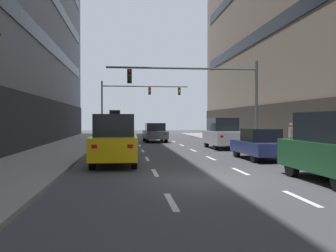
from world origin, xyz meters
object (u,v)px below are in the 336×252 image
object	(u,v)px
pedestrian_0	(291,135)
traffic_signal_0	(208,87)
taxi_driving_1	(118,135)
car_parked_3	(222,133)
taxi_driving_0	(115,140)
taxi_driving_3	(120,130)
car_parked_2	(260,144)
traffic_signal_1	(133,97)
car_driving_2	(155,133)

from	to	relation	value
pedestrian_0	traffic_signal_0	bearing A→B (deg)	150.53
taxi_driving_1	car_parked_3	xyz separation A→B (m)	(7.30, -3.26, 0.25)
taxi_driving_0	pedestrian_0	distance (m)	10.38
taxi_driving_3	pedestrian_0	world-z (taller)	taxi_driving_3
taxi_driving_0	taxi_driving_1	world-z (taller)	taxi_driving_0
car_parked_2	traffic_signal_1	distance (m)	25.44
taxi_driving_1	taxi_driving_3	distance (m)	6.96
taxi_driving_1	car_parked_2	size ratio (longest dim) A/B	1.06
taxi_driving_1	traffic_signal_1	size ratio (longest dim) A/B	0.45
taxi_driving_0	taxi_driving_1	size ratio (longest dim) A/B	1.05
car_parked_3	traffic_signal_1	distance (m)	18.54
traffic_signal_0	traffic_signal_1	size ratio (longest dim) A/B	0.95
taxi_driving_3	traffic_signal_1	world-z (taller)	traffic_signal_1
car_parked_3	traffic_signal_0	world-z (taller)	traffic_signal_0
traffic_signal_0	taxi_driving_1	bearing A→B (deg)	133.34
car_driving_2	traffic_signal_0	distance (m)	11.82
car_driving_2	pedestrian_0	xyz separation A→B (m)	(6.65, -13.53, 0.27)
taxi_driving_3	car_driving_2	bearing A→B (deg)	-30.11
taxi_driving_3	car_parked_2	world-z (taller)	taxi_driving_3
car_driving_2	pedestrian_0	bearing A→B (deg)	-63.81
car_driving_2	traffic_signal_1	world-z (taller)	traffic_signal_1
taxi_driving_0	car_parked_3	bearing A→B (deg)	50.18
traffic_signal_1	pedestrian_0	distance (m)	24.17
traffic_signal_0	car_parked_2	bearing A→B (deg)	-69.96
taxi_driving_3	traffic_signal_1	xyz separation A→B (m)	(1.37, 7.02, 3.57)
car_parked_2	car_parked_3	bearing A→B (deg)	90.01
car_parked_3	traffic_signal_0	bearing A→B (deg)	-120.79
taxi_driving_0	traffic_signal_0	xyz separation A→B (m)	(5.54, 5.86, 2.89)
car_parked_3	pedestrian_0	bearing A→B (deg)	-63.05
traffic_signal_1	pedestrian_0	bearing A→B (deg)	-69.34
car_driving_2	pedestrian_0	size ratio (longest dim) A/B	2.75
car_parked_2	car_parked_3	size ratio (longest dim) A/B	0.95
taxi_driving_0	taxi_driving_3	world-z (taller)	taxi_driving_0
car_parked_3	traffic_signal_1	bearing A→B (deg)	108.66
traffic_signal_0	pedestrian_0	distance (m)	5.67
traffic_signal_1	car_parked_3	bearing A→B (deg)	-71.34
car_driving_2	taxi_driving_0	bearing A→B (deg)	-100.43
traffic_signal_0	pedestrian_0	bearing A→B (deg)	-29.47
car_parked_3	taxi_driving_0	bearing A→B (deg)	-129.82
taxi_driving_1	taxi_driving_3	bearing A→B (deg)	89.11
taxi_driving_1	car_parked_2	bearing A→B (deg)	-55.15
taxi_driving_1	traffic_signal_1	world-z (taller)	traffic_signal_1
taxi_driving_0	traffic_signal_1	bearing A→B (deg)	87.02
car_parked_2	taxi_driving_0	bearing A→B (deg)	-169.12
traffic_signal_1	taxi_driving_3	bearing A→B (deg)	-101.02
taxi_driving_0	pedestrian_0	xyz separation A→B (m)	(9.78, 3.46, 0.00)
taxi_driving_1	car_parked_3	distance (m)	8.00
taxi_driving_0	car_driving_2	bearing A→B (deg)	79.57
car_parked_2	car_parked_3	distance (m)	7.23
taxi_driving_1	traffic_signal_1	distance (m)	14.56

